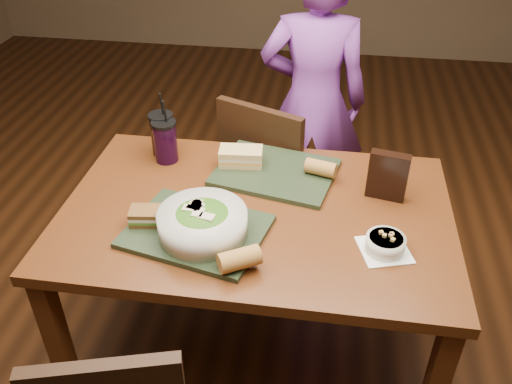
% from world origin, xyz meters
% --- Properties ---
extents(ground, '(6.00, 6.00, 0.00)m').
position_xyz_m(ground, '(0.00, 0.00, 0.00)').
color(ground, '#381C0B').
rests_on(ground, ground).
extents(dining_table, '(1.30, 0.85, 0.75)m').
position_xyz_m(dining_table, '(0.00, 0.00, 0.66)').
color(dining_table, '#522810').
rests_on(dining_table, ground).
extents(chair_far, '(0.51, 0.52, 0.89)m').
position_xyz_m(chair_far, '(-0.06, 0.56, 0.50)').
color(chair_far, black).
rests_on(chair_far, ground).
extents(diner, '(0.52, 0.35, 1.41)m').
position_xyz_m(diner, '(0.13, 0.94, 0.70)').
color(diner, purple).
rests_on(diner, ground).
extents(tray_near, '(0.48, 0.41, 0.02)m').
position_xyz_m(tray_near, '(-0.17, -0.15, 0.76)').
color(tray_near, '#212D1A').
rests_on(tray_near, dining_table).
extents(tray_far, '(0.48, 0.40, 0.02)m').
position_xyz_m(tray_far, '(0.04, 0.22, 0.76)').
color(tray_far, '#212D1A').
rests_on(tray_far, dining_table).
extents(salad_bowl, '(0.28, 0.28, 0.09)m').
position_xyz_m(salad_bowl, '(-0.14, -0.17, 0.81)').
color(salad_bowl, silver).
rests_on(salad_bowl, tray_near).
extents(soup_bowl, '(0.18, 0.18, 0.06)m').
position_xyz_m(soup_bowl, '(0.42, -0.15, 0.78)').
color(soup_bowl, white).
rests_on(soup_bowl, dining_table).
extents(sandwich_near, '(0.11, 0.09, 0.05)m').
position_xyz_m(sandwich_near, '(-0.33, -0.14, 0.79)').
color(sandwich_near, '#593819').
rests_on(sandwich_near, tray_near).
extents(sandwich_far, '(0.16, 0.10, 0.06)m').
position_xyz_m(sandwich_far, '(-0.09, 0.25, 0.80)').
color(sandwich_far, tan).
rests_on(sandwich_far, tray_far).
extents(baguette_near, '(0.13, 0.11, 0.06)m').
position_xyz_m(baguette_near, '(-0.00, -0.30, 0.80)').
color(baguette_near, '#AD7533').
rests_on(baguette_near, tray_near).
extents(baguette_far, '(0.12, 0.08, 0.06)m').
position_xyz_m(baguette_far, '(0.20, 0.22, 0.80)').
color(baguette_far, '#AD7533').
rests_on(baguette_far, tray_far).
extents(cup_cola, '(0.09, 0.09, 0.26)m').
position_xyz_m(cup_cola, '(-0.41, 0.31, 0.83)').
color(cup_cola, black).
rests_on(cup_cola, dining_table).
extents(cup_berry, '(0.09, 0.09, 0.25)m').
position_xyz_m(cup_berry, '(-0.38, 0.26, 0.83)').
color(cup_berry, black).
rests_on(cup_berry, dining_table).
extents(chip_bag, '(0.14, 0.07, 0.17)m').
position_xyz_m(chip_bag, '(0.43, 0.14, 0.84)').
color(chip_bag, black).
rests_on(chip_bag, dining_table).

